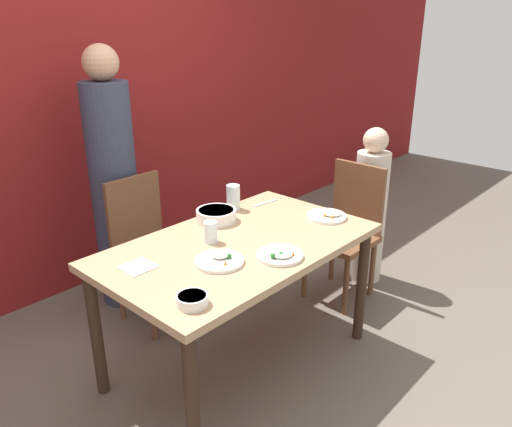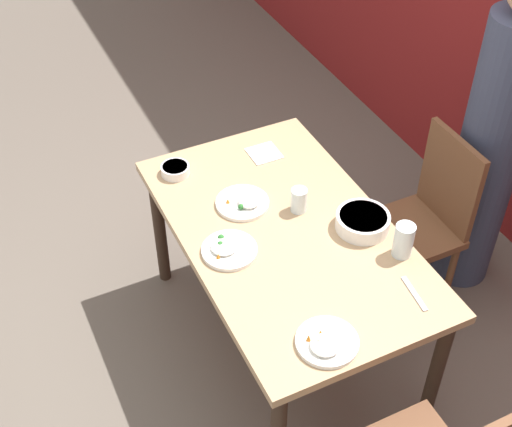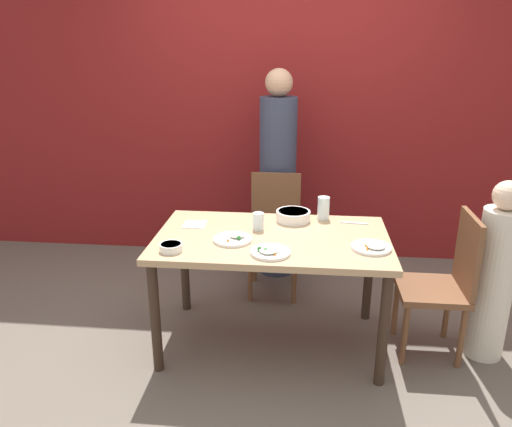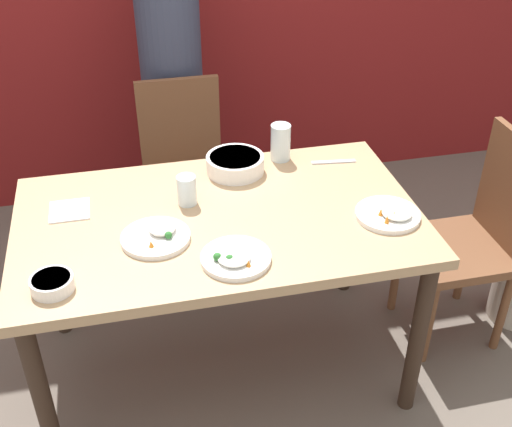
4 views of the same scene
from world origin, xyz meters
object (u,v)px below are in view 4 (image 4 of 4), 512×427
at_px(chair_adult_spot, 185,173).
at_px(bowl_curry, 235,164).
at_px(chair_child_spot, 475,235).
at_px(person_adult, 173,87).
at_px(plate_rice_adult, 235,258).
at_px(glass_water_tall, 281,142).

relative_size(chair_adult_spot, bowl_curry, 4.06).
height_order(chair_child_spot, bowl_curry, chair_child_spot).
bearing_deg(chair_adult_spot, person_adult, 90.00).
distance_m(person_adult, plate_rice_adult, 1.35).
height_order(chair_child_spot, person_adult, person_adult).
relative_size(chair_child_spot, bowl_curry, 4.06).
height_order(chair_child_spot, glass_water_tall, chair_child_spot).
distance_m(chair_child_spot, glass_water_tall, 0.88).
height_order(chair_adult_spot, chair_child_spot, same).
height_order(person_adult, glass_water_tall, person_adult).
relative_size(chair_child_spot, glass_water_tall, 6.10).
distance_m(chair_adult_spot, glass_water_tall, 0.63).
distance_m(chair_child_spot, bowl_curry, 1.02).
height_order(person_adult, bowl_curry, person_adult).
xyz_separation_m(chair_child_spot, glass_water_tall, (-0.73, 0.35, 0.33)).
bearing_deg(bowl_curry, chair_child_spot, -17.13).
bearing_deg(person_adult, plate_rice_adult, -88.44).
distance_m(bowl_curry, glass_water_tall, 0.21).
relative_size(person_adult, glass_water_tall, 11.20).
bearing_deg(person_adult, chair_child_spot, -44.77).
xyz_separation_m(person_adult, plate_rice_adult, (0.04, -1.35, -0.03)).
distance_m(person_adult, glass_water_tall, 0.81).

